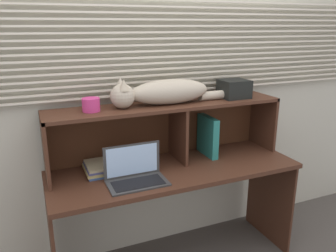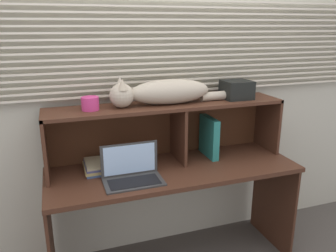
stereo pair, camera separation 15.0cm
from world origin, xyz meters
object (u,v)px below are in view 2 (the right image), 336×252
laptop (132,173)px  small_basket (90,104)px  binder_upright (209,137)px  storage_box (237,90)px  cat (164,92)px  book_stack (97,166)px

laptop → small_basket: (-0.20, 0.21, 0.39)m
laptop → small_basket: bearing=132.6°
binder_upright → storage_box: bearing=0.0°
small_basket → laptop: bearing=-47.4°
binder_upright → storage_box: size_ratio=1.47×
laptop → binder_upright: binder_upright is taller
storage_box → cat: bearing=-180.0°
cat → small_basket: size_ratio=8.76×
book_stack → small_basket: small_basket is taller
cat → storage_box: (0.54, 0.00, -0.02)m
book_stack → laptop: bearing=-49.1°
cat → laptop: cat is taller
laptop → storage_box: size_ratio=1.83×
cat → book_stack: 0.64m
cat → binder_upright: cat is taller
laptop → binder_upright: (0.61, 0.21, 0.09)m
binder_upright → storage_box: storage_box is taller
cat → storage_box: cat is taller
binder_upright → storage_box: 0.38m
binder_upright → small_basket: size_ratio=2.68×
cat → small_basket: bearing=180.0°
book_stack → small_basket: size_ratio=2.06×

